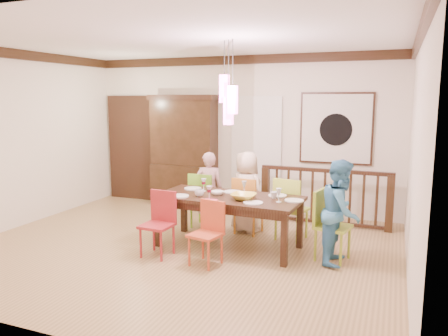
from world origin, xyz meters
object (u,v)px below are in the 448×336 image
at_px(chair_far_left, 205,196).
at_px(china_hutch, 184,151).
at_px(person_far_left, 209,190).
at_px(balustrade, 324,196).
at_px(person_far_mid, 246,192).
at_px(dining_table, 228,202).
at_px(person_end_right, 341,212).
at_px(chair_end_right, 333,221).

height_order(chair_far_left, china_hutch, china_hutch).
relative_size(chair_far_left, person_far_left, 0.72).
relative_size(balustrade, person_far_mid, 1.69).
distance_m(dining_table, person_far_mid, 0.79).
height_order(china_hutch, balustrade, china_hutch).
xyz_separation_m(chair_far_left, person_end_right, (2.30, -0.84, 0.16)).
bearing_deg(dining_table, chair_far_left, 134.92).
distance_m(chair_far_left, person_end_right, 2.45).
xyz_separation_m(china_hutch, person_far_mid, (1.70, -1.19, -0.45)).
height_order(dining_table, china_hutch, china_hutch).
bearing_deg(dining_table, person_far_left, 131.97).
xyz_separation_m(chair_end_right, balustrade, (-0.36, 1.61, -0.03)).
bearing_deg(person_far_left, chair_far_left, -29.39).
xyz_separation_m(person_far_left, person_far_mid, (0.65, 0.00, 0.02)).
distance_m(dining_table, china_hutch, 2.65).
height_order(chair_end_right, china_hutch, china_hutch).
relative_size(dining_table, person_end_right, 1.55).
bearing_deg(chair_end_right, chair_far_left, 81.86).
bearing_deg(balustrade, dining_table, -123.05).
relative_size(person_far_left, person_far_mid, 0.97).
height_order(chair_end_right, person_end_right, person_end_right).
relative_size(dining_table, china_hutch, 0.96).
xyz_separation_m(dining_table, china_hutch, (-1.70, 1.99, 0.43)).
relative_size(china_hutch, person_far_left, 1.73).
relative_size(chair_far_left, person_far_mid, 0.70).
distance_m(dining_table, chair_end_right, 1.47).
xyz_separation_m(chair_far_left, china_hutch, (-0.96, 1.17, 0.58)).
distance_m(china_hutch, person_far_left, 1.66).
relative_size(dining_table, chair_far_left, 2.30).
distance_m(chair_end_right, china_hutch, 3.76).
height_order(person_far_left, person_far_mid, person_far_mid).
bearing_deg(person_far_left, china_hutch, -64.60).
bearing_deg(chair_far_left, china_hutch, -50.72).
relative_size(chair_far_left, china_hutch, 0.42).
distance_m(chair_far_left, chair_end_right, 2.34).
xyz_separation_m(chair_end_right, person_far_mid, (-1.46, 0.76, 0.12)).
bearing_deg(chair_end_right, balustrade, 24.15).
relative_size(chair_far_left, chair_end_right, 0.98).
relative_size(dining_table, person_far_mid, 1.62).
bearing_deg(person_far_left, balustrade, -170.25).
bearing_deg(person_end_right, chair_end_right, 63.04).
bearing_deg(person_far_left, chair_end_right, 144.08).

